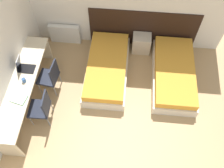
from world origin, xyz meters
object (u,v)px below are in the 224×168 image
Objects in this scene: chair_near_laptop at (50,76)px; laptop at (24,67)px; bed_near_window at (107,69)px; nightstand at (141,43)px; bed_near_door at (174,74)px; chair_near_notebook at (42,107)px.

chair_near_laptop is 2.60× the size of laptop.
laptop is (-1.70, -0.55, 0.60)m from bed_near_window.
bed_near_window is 4.00× the size of nightstand.
laptop is at bearing -170.50° from bed_near_door.
bed_near_door is (1.59, 0.00, 0.00)m from bed_near_window.
bed_near_door is 1.16m from nightstand.
nightstand is 2.95m from chair_near_notebook.
laptop is (-2.50, -1.39, 0.55)m from nightstand.
laptop reaches higher than bed_near_window.
laptop is (-0.50, -0.02, 0.31)m from chair_near_laptop.
chair_near_notebook is 0.96m from laptop.
bed_near_window is at bearing -133.64° from nightstand.
nightstand is at bearing 29.56° from laptop.
nightstand reaches higher than bed_near_door.
nightstand is 0.54× the size of chair_near_laptop.
bed_near_window is 1.59m from bed_near_door.
chair_near_laptop is 1.00× the size of chair_near_notebook.
nightstand is 2.44m from chair_near_laptop.
nightstand is 1.41× the size of laptop.
chair_near_notebook reaches higher than bed_near_window.
bed_near_window is 2.18× the size of chair_near_laptop.
bed_near_window is 1.16m from nightstand.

